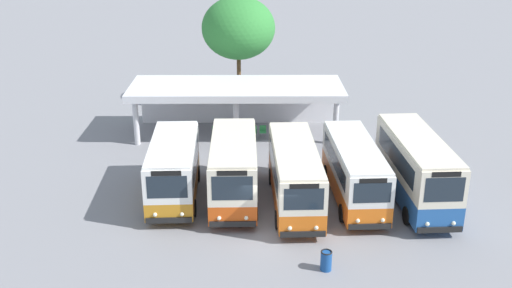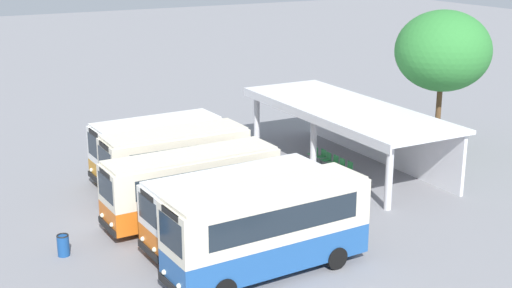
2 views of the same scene
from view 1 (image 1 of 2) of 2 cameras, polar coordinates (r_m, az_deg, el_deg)
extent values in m
plane|color=gray|center=(28.44, 1.20, -8.39)|extent=(180.00, 180.00, 0.00)
cylinder|color=black|center=(29.70, -5.99, -6.15)|extent=(0.26, 0.91, 0.90)
cylinder|color=black|center=(29.92, -10.23, -6.17)|extent=(0.26, 0.91, 0.90)
cylinder|color=black|center=(33.46, -5.61, -2.84)|extent=(0.26, 0.91, 0.90)
cylinder|color=black|center=(33.66, -9.37, -2.89)|extent=(0.26, 0.91, 0.90)
cube|color=orange|center=(31.48, -7.82, -3.76)|extent=(2.57, 6.83, 0.94)
cube|color=white|center=(30.94, -7.94, -1.52)|extent=(2.57, 6.83, 1.73)
cube|color=white|center=(30.60, -8.03, 0.07)|extent=(2.49, 6.63, 0.12)
cube|color=black|center=(28.60, -8.35, -7.25)|extent=(2.19, 0.19, 0.28)
cube|color=#1E2833|center=(27.87, -8.53, -4.11)|extent=(1.89, 0.12, 1.12)
cube|color=black|center=(27.58, -8.61, -2.81)|extent=(1.38, 0.10, 0.24)
cube|color=#1E2833|center=(30.92, -5.83, -1.33)|extent=(0.25, 5.39, 0.95)
cube|color=#1E2833|center=(31.15, -10.03, -1.39)|extent=(0.25, 5.39, 0.95)
sphere|color=#EAEACC|center=(28.41, -7.10, -6.68)|extent=(0.20, 0.20, 0.20)
sphere|color=#EAEACC|center=(28.54, -9.66, -6.69)|extent=(0.20, 0.20, 0.20)
cylinder|color=black|center=(29.25, -0.02, -6.48)|extent=(0.23, 0.90, 0.90)
cylinder|color=black|center=(29.30, -4.36, -6.50)|extent=(0.23, 0.90, 0.90)
cylinder|color=black|center=(33.18, -0.16, -2.95)|extent=(0.23, 0.90, 0.90)
cylinder|color=black|center=(33.22, -3.97, -2.97)|extent=(0.23, 0.90, 0.90)
cube|color=#D14C14|center=(31.02, -2.14, -3.90)|extent=(2.40, 7.09, 1.00)
cube|color=beige|center=(30.44, -2.17, -1.48)|extent=(2.40, 7.09, 1.84)
cube|color=beige|center=(30.07, -2.20, 0.24)|extent=(2.33, 6.88, 0.12)
cube|color=black|center=(28.01, -2.24, -7.67)|extent=(2.19, 0.13, 0.28)
cube|color=#1E2833|center=(27.21, -2.29, -4.26)|extent=(1.89, 0.08, 1.20)
cube|color=black|center=(26.90, -2.32, -2.82)|extent=(1.38, 0.07, 0.24)
cube|color=#1E2833|center=(30.51, -0.03, -1.31)|extent=(0.12, 5.65, 1.01)
cube|color=#1E2833|center=(30.56, -4.31, -1.34)|extent=(0.12, 5.65, 1.01)
sphere|color=#EAEACC|center=(27.87, -0.94, -7.10)|extent=(0.20, 0.20, 0.20)
sphere|color=#EAEACC|center=(27.89, -3.56, -7.11)|extent=(0.20, 0.20, 0.20)
cylinder|color=black|center=(28.76, 6.24, -7.14)|extent=(0.25, 0.91, 0.90)
cylinder|color=black|center=(28.54, 2.07, -7.25)|extent=(0.25, 0.91, 0.90)
cylinder|color=black|center=(33.13, 5.06, -3.08)|extent=(0.25, 0.91, 0.90)
cylinder|color=black|center=(32.94, 1.46, -3.15)|extent=(0.25, 0.91, 0.90)
cube|color=orange|center=(30.61, 3.70, -4.26)|extent=(2.44, 8.02, 1.03)
cube|color=beige|center=(30.06, 3.76, -2.00)|extent=(2.44, 8.02, 1.61)
cube|color=beige|center=(29.73, 3.80, -0.46)|extent=(2.36, 7.78, 0.12)
cube|color=black|center=(27.26, 4.52, -8.61)|extent=(2.07, 0.17, 0.28)
cube|color=#1E2833|center=(26.47, 4.61, -5.29)|extent=(1.79, 0.11, 1.05)
cube|color=black|center=(26.20, 4.65, -4.05)|extent=(1.31, 0.09, 0.24)
cube|color=#1E2833|center=(30.26, 5.78, -1.80)|extent=(0.25, 6.36, 0.89)
cube|color=#1E2833|center=(30.05, 1.69, -1.87)|extent=(0.25, 6.36, 0.89)
sphere|color=#EAEACC|center=(27.19, 5.80, -7.99)|extent=(0.20, 0.20, 0.20)
sphere|color=#EAEACC|center=(27.06, 3.26, -8.07)|extent=(0.20, 0.20, 0.20)
cylinder|color=black|center=(29.83, 12.09, -6.41)|extent=(0.26, 0.91, 0.90)
cylinder|color=black|center=(29.39, 8.27, -6.58)|extent=(0.26, 0.91, 0.90)
cylinder|color=black|center=(34.00, 10.14, -2.69)|extent=(0.26, 0.91, 0.90)
cylinder|color=black|center=(33.61, 6.78, -2.78)|extent=(0.26, 0.91, 0.90)
cube|color=orange|center=(31.48, 9.32, -3.76)|extent=(2.45, 7.79, 1.03)
cube|color=silver|center=(30.96, 9.46, -1.60)|extent=(2.45, 7.79, 1.54)
cube|color=silver|center=(30.65, 9.55, -0.17)|extent=(2.38, 7.56, 0.12)
cube|color=black|center=(28.29, 10.86, -7.77)|extent=(2.01, 0.19, 0.28)
cube|color=#1E2833|center=(27.54, 11.08, -4.61)|extent=(1.73, 0.13, 1.00)
cube|color=black|center=(27.29, 11.17, -3.47)|extent=(1.27, 0.11, 0.24)
cube|color=#1E2833|center=(31.27, 11.31, -1.40)|extent=(0.31, 6.16, 0.85)
cube|color=#1E2833|center=(30.83, 7.53, -1.49)|extent=(0.31, 6.16, 0.85)
sphere|color=#EAEACC|center=(28.29, 12.05, -7.15)|extent=(0.20, 0.20, 0.20)
sphere|color=#EAEACC|center=(28.02, 9.73, -7.26)|extent=(0.20, 0.20, 0.20)
cylinder|color=black|center=(30.45, 18.11, -6.44)|extent=(0.27, 0.91, 0.90)
cylinder|color=black|center=(29.77, 14.28, -6.68)|extent=(0.27, 0.91, 0.90)
cylinder|color=black|center=(34.62, 15.31, -2.68)|extent=(0.27, 0.91, 0.90)
cylinder|color=black|center=(34.02, 11.91, -2.80)|extent=(0.27, 0.91, 0.90)
cube|color=#23569E|center=(31.95, 14.92, -3.68)|extent=(2.62, 8.07, 1.19)
cube|color=beige|center=(31.37, 15.18, -1.18)|extent=(2.62, 8.07, 1.83)
cube|color=beige|center=(31.02, 15.35, 0.48)|extent=(2.54, 7.83, 0.12)
cube|color=black|center=(28.79, 17.20, -7.85)|extent=(2.11, 0.21, 0.28)
cube|color=#1E2833|center=(27.94, 17.62, -4.20)|extent=(1.82, 0.14, 1.19)
cube|color=black|center=(27.64, 17.79, -2.80)|extent=(1.33, 0.12, 0.24)
cube|color=#1E2833|center=(31.79, 17.01, -0.98)|extent=(0.36, 6.37, 1.01)
cube|color=#1E2833|center=(31.11, 13.21, -1.08)|extent=(0.36, 6.37, 1.01)
sphere|color=#EAEACC|center=(28.87, 18.41, -7.22)|extent=(0.20, 0.20, 0.20)
sphere|color=#EAEACC|center=(28.45, 16.10, -7.38)|extent=(0.20, 0.20, 0.20)
cylinder|color=silver|center=(38.92, -11.42, 2.17)|extent=(0.36, 0.36, 3.20)
cylinder|color=silver|center=(38.21, -1.93, 2.23)|extent=(0.36, 0.36, 3.20)
cylinder|color=silver|center=(38.56, 7.65, 2.23)|extent=(0.36, 0.36, 3.20)
cube|color=white|center=(42.29, -1.78, 4.14)|extent=(13.64, 0.20, 3.20)
cube|color=white|center=(39.65, -1.88, 5.53)|extent=(14.14, 5.20, 0.20)
cube|color=white|center=(37.28, -1.98, 4.10)|extent=(14.14, 0.10, 0.28)
cylinder|color=slate|center=(39.40, -3.67, 0.67)|extent=(0.03, 0.03, 0.44)
cylinder|color=slate|center=(39.42, -4.19, 0.67)|extent=(0.03, 0.03, 0.44)
cylinder|color=slate|center=(39.73, -3.65, 0.85)|extent=(0.03, 0.03, 0.44)
cylinder|color=slate|center=(39.75, -4.15, 0.85)|extent=(0.03, 0.03, 0.44)
cube|color=#2D8C47|center=(39.49, -3.92, 1.09)|extent=(0.44, 0.44, 0.04)
cube|color=#2D8C47|center=(39.61, -3.91, 1.46)|extent=(0.44, 0.04, 0.40)
cylinder|color=slate|center=(39.48, -2.75, 0.74)|extent=(0.03, 0.03, 0.44)
cylinder|color=slate|center=(39.50, -3.26, 0.73)|extent=(0.03, 0.03, 0.44)
cylinder|color=slate|center=(39.81, -2.73, 0.91)|extent=(0.03, 0.03, 0.44)
cylinder|color=slate|center=(39.83, -3.24, 0.91)|extent=(0.03, 0.03, 0.44)
cube|color=#2D8C47|center=(39.57, -3.00, 1.15)|extent=(0.44, 0.44, 0.04)
cube|color=#2D8C47|center=(39.69, -2.99, 1.52)|extent=(0.44, 0.04, 0.40)
cylinder|color=slate|center=(39.38, -1.84, 0.70)|extent=(0.03, 0.03, 0.44)
cylinder|color=slate|center=(39.40, -2.35, 0.70)|extent=(0.03, 0.03, 0.44)
cylinder|color=slate|center=(39.71, -1.82, 0.88)|extent=(0.03, 0.03, 0.44)
cylinder|color=slate|center=(39.73, -2.33, 0.87)|extent=(0.03, 0.03, 0.44)
cube|color=#2D8C47|center=(39.47, -2.09, 1.11)|extent=(0.44, 0.44, 0.04)
cube|color=#2D8C47|center=(39.59, -2.08, 1.48)|extent=(0.44, 0.04, 0.40)
cylinder|color=slate|center=(39.42, -0.92, 0.72)|extent=(0.03, 0.03, 0.44)
cylinder|color=slate|center=(39.42, -1.43, 0.72)|extent=(0.03, 0.03, 0.44)
cylinder|color=slate|center=(39.75, -0.91, 0.90)|extent=(0.03, 0.03, 0.44)
cylinder|color=slate|center=(39.75, -1.42, 0.90)|extent=(0.03, 0.03, 0.44)
cube|color=#2D8C47|center=(39.50, -1.17, 1.14)|extent=(0.44, 0.44, 0.04)
cube|color=#2D8C47|center=(39.62, -1.17, 1.51)|extent=(0.44, 0.04, 0.40)
cylinder|color=slate|center=(39.39, 0.00, 0.71)|extent=(0.03, 0.03, 0.44)
cylinder|color=slate|center=(39.39, -0.51, 0.71)|extent=(0.03, 0.03, 0.44)
cylinder|color=slate|center=(39.72, 0.00, 0.89)|extent=(0.03, 0.03, 0.44)
cylinder|color=slate|center=(39.72, -0.51, 0.89)|extent=(0.03, 0.03, 0.44)
cube|color=#2D8C47|center=(39.47, -0.25, 1.13)|extent=(0.44, 0.44, 0.04)
cube|color=#2D8C47|center=(39.59, -0.26, 1.50)|extent=(0.44, 0.04, 0.40)
cylinder|color=slate|center=(39.46, 0.92, 0.74)|extent=(0.03, 0.03, 0.44)
cylinder|color=slate|center=(39.45, 0.41, 0.74)|extent=(0.03, 0.03, 0.44)
cylinder|color=slate|center=(39.78, 0.91, 0.92)|extent=(0.03, 0.03, 0.44)
cylinder|color=slate|center=(39.78, 0.40, 0.92)|extent=(0.03, 0.03, 0.44)
cube|color=#2D8C47|center=(39.53, 0.66, 1.16)|extent=(0.44, 0.44, 0.04)
cube|color=#2D8C47|center=(39.65, 0.66, 1.53)|extent=(0.44, 0.04, 0.40)
cylinder|color=brown|center=(46.53, -1.64, 6.18)|extent=(0.32, 0.32, 3.87)
ellipsoid|color=#338438|center=(45.64, -1.70, 11.05)|extent=(5.55, 5.55, 4.72)
cylinder|color=#19478C|center=(25.63, 6.74, -11.08)|extent=(0.48, 0.48, 0.85)
torus|color=black|center=(25.39, 6.78, -10.23)|extent=(0.49, 0.49, 0.06)
camera|label=2|loc=(33.70, 62.52, 7.19)|focal=49.83mm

